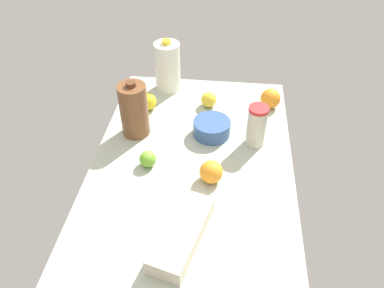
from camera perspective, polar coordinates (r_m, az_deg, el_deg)
The scene contains 11 objects.
countertop at distance 143.13cm, azimuth 0.00°, elevation -3.46°, with size 120.00×76.00×3.00cm, color #A7AF9D.
milk_jug at distance 177.88cm, azimuth -3.75°, elevation 11.68°, with size 11.82×11.82×24.93cm.
egg_carton at distance 117.66cm, azimuth -1.57°, elevation -13.52°, with size 29.49×11.12×6.21cm, color beige.
chocolate_milk_jug at distance 151.15cm, azimuth -8.84°, elevation 5.15°, with size 11.25×11.25×24.24cm.
mixing_bowl at distance 153.44cm, azimuth 3.02°, elevation 2.47°, with size 15.20×15.20×6.50cm, color #345691.
tumbler_cup at distance 147.45cm, azimuth 9.81°, elevation 2.74°, with size 7.82×7.82×17.53cm.
orange_beside_bowl at distance 133.31cm, azimuth 2.94°, elevation -4.27°, with size 8.39×8.39×8.39cm, color orange.
lime_far_back at distance 140.42cm, azimuth -6.76°, elevation -2.29°, with size 6.22×6.22×6.22cm, color #6FB330.
orange_by_jug at distance 171.79cm, azimuth 11.86°, elevation 6.80°, with size 8.85×8.85×8.85cm, color orange.
lemon_loose at distance 168.41cm, azimuth -6.75°, elevation 6.46°, with size 7.78×7.78×7.78cm, color yellow.
lemon_near_front at distance 169.35cm, azimuth 2.57°, elevation 6.77°, with size 6.90×6.90×6.90cm, color yellow.
Camera 1 is at (-101.13, -11.12, 102.17)cm, focal length 35.00 mm.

